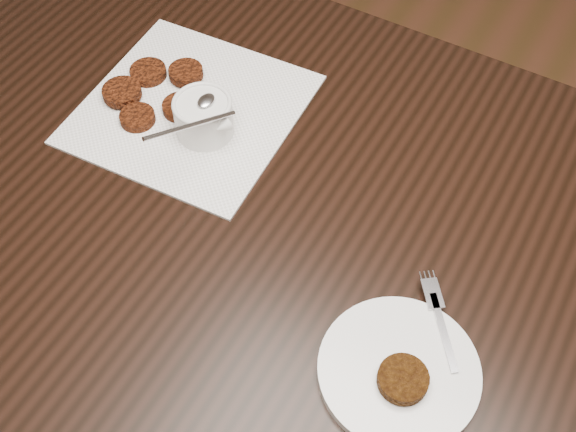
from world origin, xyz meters
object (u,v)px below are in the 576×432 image
(sauce_ramekin, at_px, (202,102))
(plate_with_patty, at_px, (400,368))
(napkin, at_px, (191,109))
(table, at_px, (314,368))

(sauce_ramekin, xyz_separation_m, plate_with_patty, (0.42, -0.21, -0.05))
(napkin, bearing_deg, sauce_ramekin, -30.97)
(plate_with_patty, bearing_deg, napkin, 152.98)
(table, height_order, sauce_ramekin, sauce_ramekin)
(napkin, xyz_separation_m, sauce_ramekin, (0.05, -0.03, 0.06))
(table, relative_size, sauce_ramekin, 12.28)
(sauce_ramekin, height_order, plate_with_patty, sauce_ramekin)
(napkin, height_order, sauce_ramekin, sauce_ramekin)
(table, distance_m, napkin, 0.51)
(table, bearing_deg, sauce_ramekin, 157.61)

